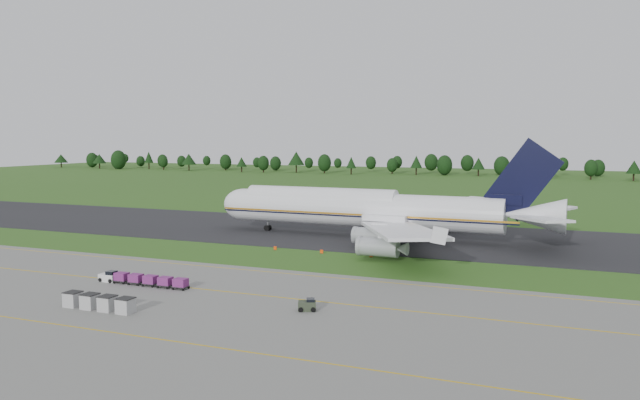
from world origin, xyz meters
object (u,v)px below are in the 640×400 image
at_px(uld_row, 99,302).
at_px(edge_markers, 322,252).
at_px(baggage_train, 141,279).
at_px(aircraft, 370,209).
at_px(utility_cart, 307,306).

height_order(uld_row, edge_markers, uld_row).
bearing_deg(baggage_train, edge_markers, 65.77).
relative_size(aircraft, uld_row, 7.47).
distance_m(aircraft, uld_row, 60.24).
distance_m(aircraft, baggage_train, 50.28).
xyz_separation_m(utility_cart, uld_row, (-21.20, -8.13, 0.32)).
xyz_separation_m(aircraft, utility_cart, (8.74, -50.64, -4.78)).
height_order(aircraft, uld_row, aircraft).
relative_size(aircraft, baggage_train, 5.02).
xyz_separation_m(uld_row, edge_markers, (10.09, 40.21, -0.62)).
height_order(utility_cart, uld_row, uld_row).
bearing_deg(baggage_train, utility_cart, -7.09).
height_order(baggage_train, uld_row, uld_row).
bearing_deg(edge_markers, aircraft, 82.73).
xyz_separation_m(baggage_train, edge_markers, (13.09, 29.07, -0.51)).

